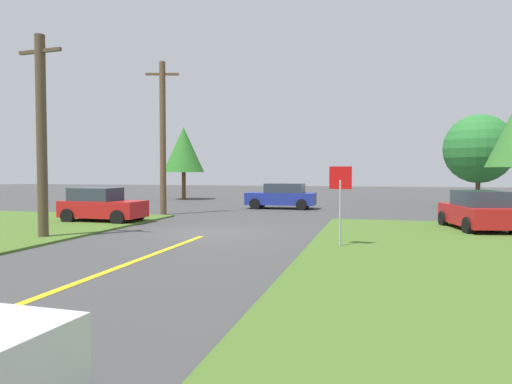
{
  "coord_description": "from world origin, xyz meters",
  "views": [
    {
      "loc": [
        6.16,
        -17.44,
        2.39
      ],
      "look_at": [
        1.08,
        2.92,
        1.48
      ],
      "focal_mm": 33.63,
      "sensor_mm": 36.0,
      "label": 1
    }
  ],
  "objects_px": {
    "car_approaching_junction": "(282,196)",
    "oak_tree_right": "(184,150)",
    "utility_pole_mid": "(163,137)",
    "parked_car_near_building": "(101,205)",
    "car_on_crossroad": "(478,211)",
    "stop_sign": "(340,191)",
    "utility_pole_near": "(42,135)",
    "pine_tree_center": "(479,149)"
  },
  "relations": [
    {
      "from": "stop_sign",
      "to": "pine_tree_center",
      "type": "bearing_deg",
      "value": -100.4
    },
    {
      "from": "stop_sign",
      "to": "utility_pole_mid",
      "type": "distance_m",
      "value": 14.02
    },
    {
      "from": "utility_pole_mid",
      "to": "pine_tree_center",
      "type": "bearing_deg",
      "value": 29.94
    },
    {
      "from": "car_on_crossroad",
      "to": "utility_pole_near",
      "type": "height_order",
      "value": "utility_pole_near"
    },
    {
      "from": "parked_car_near_building",
      "to": "utility_pole_near",
      "type": "distance_m",
      "value": 6.1
    },
    {
      "from": "stop_sign",
      "to": "oak_tree_right",
      "type": "bearing_deg",
      "value": -46.27
    },
    {
      "from": "car_on_crossroad",
      "to": "pine_tree_center",
      "type": "height_order",
      "value": "pine_tree_center"
    },
    {
      "from": "utility_pole_near",
      "to": "oak_tree_right",
      "type": "xyz_separation_m",
      "value": [
        -4.41,
        23.43,
        0.55
      ]
    },
    {
      "from": "car_approaching_junction",
      "to": "utility_pole_near",
      "type": "height_order",
      "value": "utility_pole_near"
    },
    {
      "from": "stop_sign",
      "to": "parked_car_near_building",
      "type": "bearing_deg",
      "value": -12.25
    },
    {
      "from": "car_on_crossroad",
      "to": "utility_pole_mid",
      "type": "height_order",
      "value": "utility_pole_mid"
    },
    {
      "from": "stop_sign",
      "to": "utility_pole_mid",
      "type": "bearing_deg",
      "value": -31.03
    },
    {
      "from": "utility_pole_mid",
      "to": "utility_pole_near",
      "type": "bearing_deg",
      "value": -90.68
    },
    {
      "from": "pine_tree_center",
      "to": "utility_pole_near",
      "type": "bearing_deg",
      "value": -132.08
    },
    {
      "from": "car_on_crossroad",
      "to": "car_approaching_junction",
      "type": "distance_m",
      "value": 13.6
    },
    {
      "from": "utility_pole_near",
      "to": "pine_tree_center",
      "type": "height_order",
      "value": "utility_pole_near"
    },
    {
      "from": "stop_sign",
      "to": "oak_tree_right",
      "type": "height_order",
      "value": "oak_tree_right"
    },
    {
      "from": "car_on_crossroad",
      "to": "utility_pole_near",
      "type": "relative_size",
      "value": 0.59
    },
    {
      "from": "utility_pole_mid",
      "to": "car_on_crossroad",
      "type": "bearing_deg",
      "value": -13.38
    },
    {
      "from": "car_approaching_junction",
      "to": "oak_tree_right",
      "type": "bearing_deg",
      "value": -37.88
    },
    {
      "from": "car_approaching_junction",
      "to": "utility_pole_mid",
      "type": "relative_size",
      "value": 0.53
    },
    {
      "from": "car_on_crossroad",
      "to": "car_approaching_junction",
      "type": "xyz_separation_m",
      "value": [
        -9.76,
        9.47,
        0.0
      ]
    },
    {
      "from": "car_approaching_junction",
      "to": "oak_tree_right",
      "type": "xyz_separation_m",
      "value": [
        -10.01,
        7.92,
        3.41
      ]
    },
    {
      "from": "car_approaching_junction",
      "to": "utility_pole_near",
      "type": "bearing_deg",
      "value": 70.6
    },
    {
      "from": "car_approaching_junction",
      "to": "pine_tree_center",
      "type": "distance_m",
      "value": 13.58
    },
    {
      "from": "parked_car_near_building",
      "to": "car_approaching_junction",
      "type": "distance_m",
      "value": 12.15
    },
    {
      "from": "car_approaching_junction",
      "to": "utility_pole_mid",
      "type": "xyz_separation_m",
      "value": [
        -5.49,
        -5.84,
        3.45
      ]
    },
    {
      "from": "car_approaching_junction",
      "to": "oak_tree_right",
      "type": "distance_m",
      "value": 13.21
    },
    {
      "from": "parked_car_near_building",
      "to": "utility_pole_mid",
      "type": "relative_size",
      "value": 0.47
    },
    {
      "from": "utility_pole_mid",
      "to": "parked_car_near_building",
      "type": "bearing_deg",
      "value": -104.21
    },
    {
      "from": "oak_tree_right",
      "to": "car_approaching_junction",
      "type": "bearing_deg",
      "value": -38.36
    },
    {
      "from": "parked_car_near_building",
      "to": "oak_tree_right",
      "type": "height_order",
      "value": "oak_tree_right"
    },
    {
      "from": "pine_tree_center",
      "to": "car_approaching_junction",
      "type": "bearing_deg",
      "value": -160.18
    },
    {
      "from": "car_on_crossroad",
      "to": "oak_tree_right",
      "type": "bearing_deg",
      "value": 37.32
    },
    {
      "from": "stop_sign",
      "to": "utility_pole_near",
      "type": "distance_m",
      "value": 10.54
    },
    {
      "from": "utility_pole_near",
      "to": "utility_pole_mid",
      "type": "relative_size",
      "value": 0.86
    },
    {
      "from": "stop_sign",
      "to": "utility_pole_mid",
      "type": "relative_size",
      "value": 0.3
    },
    {
      "from": "utility_pole_near",
      "to": "oak_tree_right",
      "type": "relative_size",
      "value": 1.17
    },
    {
      "from": "parked_car_near_building",
      "to": "utility_pole_mid",
      "type": "distance_m",
      "value": 5.68
    },
    {
      "from": "stop_sign",
      "to": "oak_tree_right",
      "type": "xyz_separation_m",
      "value": [
        -14.76,
        23.02,
        2.44
      ]
    },
    {
      "from": "car_on_crossroad",
      "to": "stop_sign",
      "type": "bearing_deg",
      "value": 126.94
    },
    {
      "from": "stop_sign",
      "to": "car_approaching_junction",
      "type": "distance_m",
      "value": 15.85
    }
  ]
}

